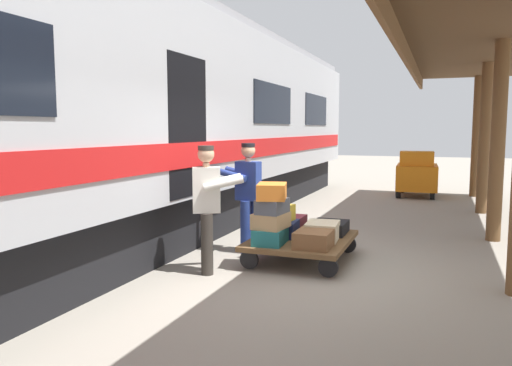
{
  "coord_description": "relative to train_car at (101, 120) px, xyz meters",
  "views": [
    {
      "loc": [
        -1.34,
        6.3,
        1.92
      ],
      "look_at": [
        1.15,
        -0.3,
        1.15
      ],
      "focal_mm": 34.79,
      "sensor_mm": 36.0,
      "label": 1
    }
  ],
  "objects": [
    {
      "name": "suitcase_teal_softside",
      "position": [
        -2.71,
        -0.12,
        -1.62
      ],
      "size": [
        0.43,
        0.64,
        0.22
      ],
      "primitive_type": "cube",
      "rotation": [
        0.0,
        0.0,
        0.06
      ],
      "color": "#1E666B",
      "rests_on": "luggage_cart"
    },
    {
      "name": "porter_by_door",
      "position": [
        -2.02,
        0.44,
        -1.14
      ],
      "size": [
        0.74,
        0.62,
        1.7
      ],
      "color": "#332D28",
      "rests_on": "ground_plane"
    },
    {
      "name": "suitcase_navy_fabric",
      "position": [
        -2.71,
        -0.6,
        -1.61
      ],
      "size": [
        0.48,
        0.5,
        0.23
      ],
      "primitive_type": "cube",
      "rotation": [
        0.0,
        0.0,
        0.06
      ],
      "color": "navy",
      "rests_on": "luggage_cart"
    },
    {
      "name": "suitcase_yellow_case",
      "position": [
        -2.67,
        -0.57,
        -1.37
      ],
      "size": [
        0.41,
        0.45,
        0.24
      ],
      "primitive_type": "cube",
      "rotation": [
        0.0,
        0.0,
        -0.08
      ],
      "color": "gold",
      "rests_on": "suitcase_navy_fabric"
    },
    {
      "name": "suitcase_cream_canvas",
      "position": [
        -3.33,
        -0.6,
        -1.6
      ],
      "size": [
        0.49,
        0.59,
        0.25
      ],
      "primitive_type": "cube",
      "rotation": [
        0.0,
        0.0,
        0.08
      ],
      "color": "beige",
      "rests_on": "luggage_cart"
    },
    {
      "name": "porter_in_overalls",
      "position": [
        -2.07,
        -0.81,
        -1.14
      ],
      "size": [
        0.69,
        0.46,
        1.7
      ],
      "color": "navy",
      "rests_on": "ground_plane"
    },
    {
      "name": "suitcase_black_hardshell",
      "position": [
        -3.33,
        -1.07,
        -1.64
      ],
      "size": [
        0.51,
        0.61,
        0.18
      ],
      "primitive_type": "cube",
      "rotation": [
        0.0,
        0.0,
        -0.0
      ],
      "color": "black",
      "rests_on": "luggage_cart"
    },
    {
      "name": "suitcase_burgundy_valise",
      "position": [
        -2.71,
        -1.07,
        -1.62
      ],
      "size": [
        0.38,
        0.62,
        0.21
      ],
      "primitive_type": "cube",
      "rotation": [
        0.0,
        0.0,
        -0.01
      ],
      "color": "maroon",
      "rests_on": "luggage_cart"
    },
    {
      "name": "ground_plane",
      "position": [
        -3.57,
        -0.0,
        -2.06
      ],
      "size": [
        60.0,
        60.0,
        0.0
      ],
      "primitive_type": "plane",
      "color": "gray"
    },
    {
      "name": "suitcase_orange_carryall",
      "position": [
        -2.74,
        -0.05,
        -0.99
      ],
      "size": [
        0.49,
        0.59,
        0.22
      ],
      "primitive_type": "cube",
      "rotation": [
        0.0,
        0.0,
        0.25
      ],
      "color": "#CC6B23",
      "rests_on": "suitcase_slate_roller"
    },
    {
      "name": "baggage_tug",
      "position": [
        -4.23,
        -8.51,
        -1.43
      ],
      "size": [
        1.17,
        1.74,
        1.3
      ],
      "color": "orange",
      "rests_on": "ground_plane"
    },
    {
      "name": "suitcase_brown_leather",
      "position": [
        -3.33,
        -0.12,
        -1.61
      ],
      "size": [
        0.47,
        0.59,
        0.22
      ],
      "primitive_type": "cube",
      "rotation": [
        0.0,
        0.0,
        -0.0
      ],
      "color": "brown",
      "rests_on": "luggage_cart"
    },
    {
      "name": "luggage_cart",
      "position": [
        -3.02,
        -0.6,
        -1.77
      ],
      "size": [
        1.37,
        1.74,
        0.33
      ],
      "color": "brown",
      "rests_on": "ground_plane"
    },
    {
      "name": "train_car",
      "position": [
        0.0,
        0.0,
        0.0
      ],
      "size": [
        3.02,
        21.59,
        4.0
      ],
      "color": "#B7BABF",
      "rests_on": "ground_plane"
    },
    {
      "name": "suitcase_tan_vintage",
      "position": [
        -2.72,
        -0.09,
        -1.4
      ],
      "size": [
        0.44,
        0.54,
        0.21
      ],
      "primitive_type": "cube",
      "rotation": [
        0.0,
        0.0,
        -0.09
      ],
      "color": "tan",
      "rests_on": "suitcase_teal_softside"
    },
    {
      "name": "suitcase_slate_roller",
      "position": [
        -2.74,
        -0.07,
        -1.19
      ],
      "size": [
        0.38,
        0.52,
        0.2
      ],
      "primitive_type": "cube",
      "rotation": [
        0.0,
        0.0,
        -0.1
      ],
      "color": "#4C515B",
      "rests_on": "suitcase_tan_vintage"
    }
  ]
}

